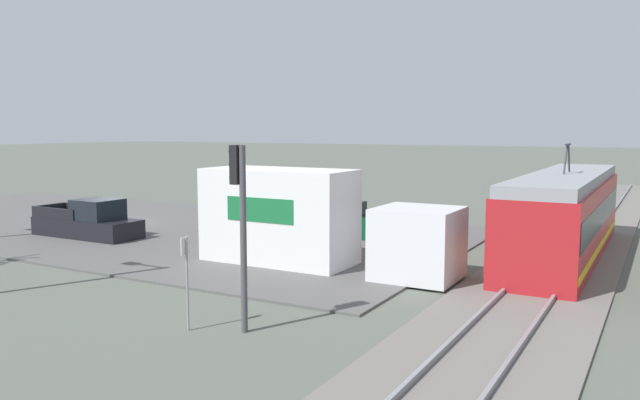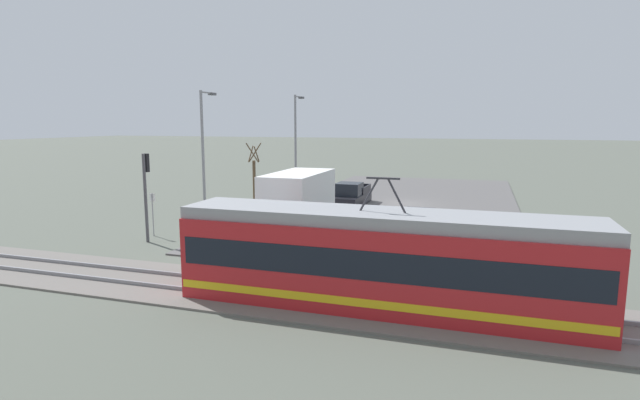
% 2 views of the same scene
% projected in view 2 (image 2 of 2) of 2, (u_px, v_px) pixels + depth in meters
% --- Properties ---
extents(ground_plane, '(320.00, 320.00, 0.00)m').
position_uv_depth(ground_plane, '(402.00, 204.00, 38.05)').
color(ground_plane, '#565B51').
extents(road_surface, '(16.71, 36.37, 0.08)m').
position_uv_depth(road_surface, '(402.00, 204.00, 38.05)').
color(road_surface, '#565454').
rests_on(road_surface, ground).
extents(rail_bed, '(75.66, 4.40, 0.22)m').
position_uv_depth(rail_bed, '(307.00, 298.00, 17.62)').
color(rail_bed, slate).
rests_on(rail_bed, ground).
extents(light_rail_tram, '(13.69, 2.71, 4.36)m').
position_uv_depth(light_rail_tram, '(381.00, 261.00, 16.57)').
color(light_rail_tram, '#B21E23').
rests_on(light_rail_tram, ground).
extents(box_truck, '(2.52, 9.56, 3.46)m').
position_uv_depth(box_truck, '(289.00, 211.00, 25.82)').
color(box_truck, silver).
rests_on(box_truck, ground).
extents(pickup_truck, '(1.90, 5.38, 1.76)m').
position_uv_depth(pickup_truck, '(351.00, 197.00, 37.04)').
color(pickup_truck, black).
rests_on(pickup_truck, ground).
extents(sedan_car_0, '(1.78, 4.50, 1.57)m').
position_uv_depth(sedan_car_0, '(418.00, 228.00, 26.09)').
color(sedan_car_0, '#0C4723').
rests_on(sedan_car_0, ground).
extents(traffic_light_pole, '(0.28, 0.47, 4.62)m').
position_uv_depth(traffic_light_pole, '(146.00, 185.00, 25.73)').
color(traffic_light_pole, '#47474C').
rests_on(traffic_light_pole, ground).
extents(street_tree, '(1.10, 0.91, 4.63)m').
position_uv_depth(street_tree, '(254.00, 175.00, 39.08)').
color(street_tree, brown).
rests_on(street_tree, ground).
extents(street_lamp_near_crossing, '(0.36, 1.95, 8.41)m').
position_uv_depth(street_lamp_near_crossing, '(204.00, 142.00, 35.27)').
color(street_lamp_near_crossing, gray).
rests_on(street_lamp_near_crossing, ground).
extents(street_lamp_mid_block, '(0.36, 1.95, 8.56)m').
position_uv_depth(street_lamp_mid_block, '(296.00, 137.00, 43.83)').
color(street_lamp_mid_block, gray).
rests_on(street_lamp_mid_block, ground).
extents(no_parking_sign, '(0.32, 0.08, 2.36)m').
position_uv_depth(no_parking_sign, '(153.00, 210.00, 27.31)').
color(no_parking_sign, gray).
rests_on(no_parking_sign, ground).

